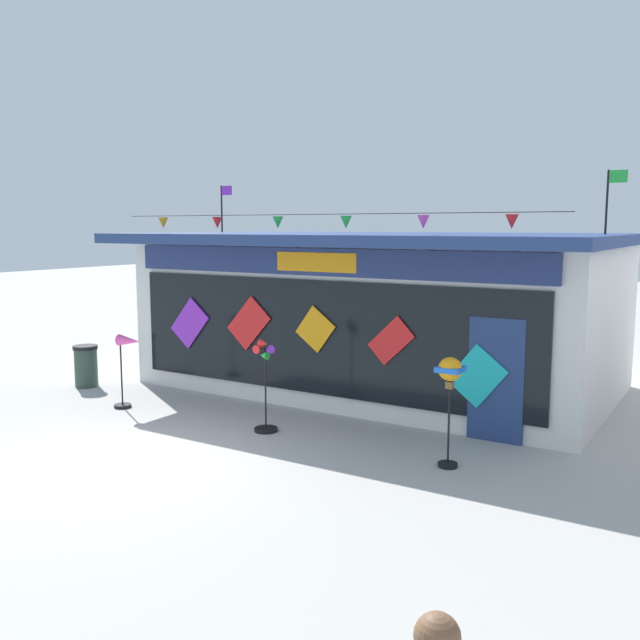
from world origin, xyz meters
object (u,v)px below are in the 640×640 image
(wind_spinner_far_left, at_px, (127,356))
(wind_spinner_center_left, at_px, (450,379))
(kite_shop_building, at_px, (381,309))
(trash_bin, at_px, (86,366))
(wind_spinner_left, at_px, (265,384))

(wind_spinner_far_left, xyz_separation_m, wind_spinner_center_left, (6.32, 0.17, 0.27))
(kite_shop_building, distance_m, trash_bin, 6.47)
(kite_shop_building, relative_size, wind_spinner_center_left, 6.08)
(kite_shop_building, xyz_separation_m, wind_spinner_center_left, (3.17, -4.12, -0.38))
(wind_spinner_left, bearing_deg, wind_spinner_center_left, -0.10)
(wind_spinner_center_left, xyz_separation_m, trash_bin, (-8.50, 0.65, -0.83))
(wind_spinner_center_left, bearing_deg, wind_spinner_left, 179.90)
(wind_spinner_left, height_order, wind_spinner_center_left, wind_spinner_center_left)
(wind_spinner_left, relative_size, trash_bin, 1.76)
(wind_spinner_far_left, relative_size, wind_spinner_left, 0.90)
(wind_spinner_left, height_order, trash_bin, wind_spinner_left)
(kite_shop_building, height_order, wind_spinner_far_left, kite_shop_building)
(kite_shop_building, xyz_separation_m, trash_bin, (-5.32, -3.47, -1.21))
(kite_shop_building, height_order, wind_spinner_left, kite_shop_building)
(wind_spinner_left, distance_m, trash_bin, 5.30)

